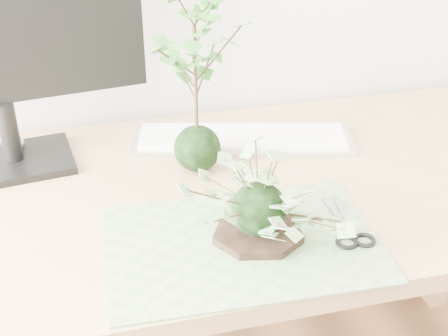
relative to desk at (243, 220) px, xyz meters
The scene contains 8 objects.
desk is the anchor object (origin of this frame).
cutting_mat 0.22m from the desk, 106.84° to the right, with size 0.48×0.32×0.00m, color #62825B.
stone_dish 0.21m from the desk, 98.30° to the right, with size 0.17×0.17×0.01m, color black.
ivy_kokedama 0.28m from the desk, 98.30° to the right, with size 0.28×0.28×0.19m.
maple_kokedama 0.39m from the desk, 132.94° to the left, with size 0.27×0.27×0.41m.
keyboard 0.21m from the desk, 75.64° to the left, with size 0.52×0.26×0.02m.
foil_ball 0.53m from the desk, 152.31° to the left, with size 0.05×0.05×0.05m, color silver.
scissors 0.28m from the desk, 57.43° to the right, with size 0.08×0.17×0.01m.
Camera 1 is at (-0.24, 0.20, 1.42)m, focal length 50.00 mm.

